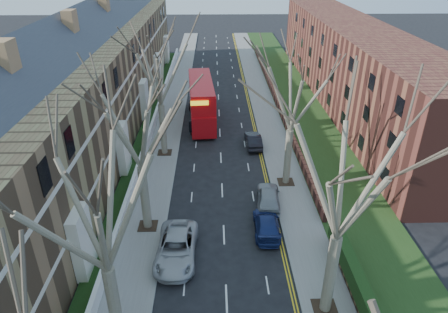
{
  "coord_description": "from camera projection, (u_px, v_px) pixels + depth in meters",
  "views": [
    {
      "loc": [
        -0.59,
        -8.19,
        18.85
      ],
      "look_at": [
        0.17,
        21.41,
        3.09
      ],
      "focal_mm": 32.0,
      "sensor_mm": 36.0,
      "label": 1
    }
  ],
  "objects": [
    {
      "name": "double_decker_bus",
      "position": [
        201.0,
        102.0,
        47.08
      ],
      "size": [
        3.57,
        11.87,
        4.87
      ],
      "rotation": [
        0.0,
        0.0,
        3.21
      ],
      "color": "#B90D12",
      "rests_on": "ground"
    },
    {
      "name": "front_wall_left",
      "position": [
        149.0,
        136.0,
        42.98
      ],
      "size": [
        0.3,
        78.0,
        1.0
      ],
      "color": "white",
      "rests_on": "ground"
    },
    {
      "name": "grass_verge_right",
      "position": [
        302.0,
        111.0,
        50.68
      ],
      "size": [
        6.0,
        102.0,
        0.06
      ],
      "color": "#1F3914",
      "rests_on": "ground"
    },
    {
      "name": "car_right_mid",
      "position": [
        268.0,
        197.0,
        32.3
      ],
      "size": [
        2.26,
        4.73,
        1.56
      ],
      "primitive_type": "imported",
      "rotation": [
        0.0,
        0.0,
        3.05
      ],
      "color": "gray",
      "rests_on": "ground"
    },
    {
      "name": "tree_left_mid",
      "position": [
        94.0,
        195.0,
        16.77
      ],
      "size": [
        10.5,
        10.5,
        14.71
      ],
      "color": "brown",
      "rests_on": "ground"
    },
    {
      "name": "car_right_near",
      "position": [
        267.0,
        224.0,
        29.36
      ],
      "size": [
        2.04,
        4.66,
        1.33
      ],
      "primitive_type": "imported",
      "rotation": [
        0.0,
        0.0,
        3.1
      ],
      "color": "navy",
      "rests_on": "ground"
    },
    {
      "name": "car_right_far",
      "position": [
        253.0,
        140.0,
        41.87
      ],
      "size": [
        1.64,
        4.28,
        1.39
      ],
      "primitive_type": "imported",
      "rotation": [
        0.0,
        0.0,
        3.18
      ],
      "color": "black",
      "rests_on": "ground"
    },
    {
      "name": "pavement_left",
      "position": [
        172.0,
        113.0,
        50.34
      ],
      "size": [
        3.0,
        102.0,
        0.12
      ],
      "primitive_type": "cube",
      "color": "slate",
      "rests_on": "ground"
    },
    {
      "name": "pavement_right",
      "position": [
        266.0,
        112.0,
        50.62
      ],
      "size": [
        3.0,
        102.0,
        0.12
      ],
      "primitive_type": "cube",
      "color": "slate",
      "rests_on": "ground"
    },
    {
      "name": "tree_right_mid",
      "position": [
        348.0,
        168.0,
        18.79
      ],
      "size": [
        10.5,
        10.5,
        14.71
      ],
      "color": "brown",
      "rests_on": "ground"
    },
    {
      "name": "car_left_far",
      "position": [
        177.0,
        248.0,
        26.84
      ],
      "size": [
        2.81,
        5.8,
        1.59
      ],
      "primitive_type": "imported",
      "rotation": [
        0.0,
        0.0,
        -0.03
      ],
      "color": "#ABACB0",
      "rests_on": "ground"
    },
    {
      "name": "tree_right_far",
      "position": [
        294.0,
        83.0,
        31.29
      ],
      "size": [
        10.15,
        10.15,
        14.22
      ],
      "color": "brown",
      "rests_on": "ground"
    },
    {
      "name": "flats_right",
      "position": [
        352.0,
        65.0,
        52.09
      ],
      "size": [
        13.97,
        54.0,
        10.0
      ],
      "color": "brown",
      "rests_on": "ground"
    },
    {
      "name": "terrace_left",
      "position": [
        86.0,
        93.0,
        40.54
      ],
      "size": [
        9.7,
        78.0,
        13.6
      ],
      "color": "#826142",
      "rests_on": "ground"
    },
    {
      "name": "tree_left_dist",
      "position": [
        158.0,
        60.0,
        36.18
      ],
      "size": [
        10.5,
        10.5,
        14.71
      ],
      "color": "brown",
      "rests_on": "ground"
    },
    {
      "name": "tree_left_far",
      "position": [
        135.0,
        113.0,
        25.74
      ],
      "size": [
        10.15,
        10.15,
        14.22
      ],
      "color": "brown",
      "rests_on": "ground"
    }
  ]
}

